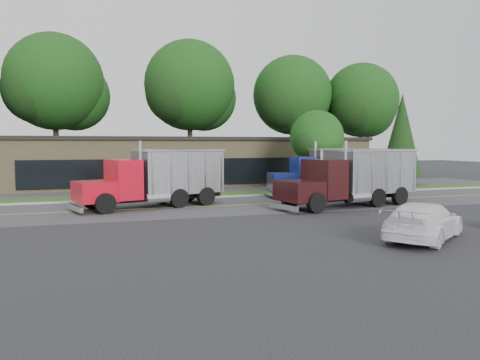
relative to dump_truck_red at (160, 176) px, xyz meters
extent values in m
plane|color=#37373C|center=(2.87, -9.81, -1.81)|extent=(140.00, 140.00, 0.00)
cube|color=#4D4D52|center=(2.87, -0.81, -1.81)|extent=(60.00, 8.00, 0.02)
cube|color=gold|center=(2.87, -0.81, -1.81)|extent=(60.00, 0.12, 0.01)
cube|color=#9E9E99|center=(2.87, 3.39, -1.81)|extent=(60.00, 0.30, 0.12)
cube|color=#35571D|center=(2.87, 5.19, -1.81)|extent=(60.00, 3.40, 0.03)
cube|color=#4D4D52|center=(2.87, 10.19, -1.81)|extent=(60.00, 7.00, 0.02)
cube|color=#94815B|center=(4.87, 16.19, 0.19)|extent=(32.00, 12.00, 4.00)
cylinder|color=#382619|center=(-7.13, 24.19, 0.89)|extent=(0.56, 0.56, 5.39)
sphere|color=#113A10|center=(-7.13, 24.19, 8.20)|extent=(9.85, 9.85, 9.85)
sphere|color=#113A10|center=(-5.28, 25.42, 6.97)|extent=(7.39, 7.39, 7.39)
sphere|color=black|center=(-8.67, 23.27, 7.27)|extent=(6.77, 6.77, 6.77)
cylinder|color=#382619|center=(6.87, 24.19, 0.93)|extent=(0.56, 0.56, 5.48)
sphere|color=#113A10|center=(6.87, 24.19, 8.36)|extent=(10.01, 10.01, 10.01)
sphere|color=#113A10|center=(8.75, 25.44, 7.11)|extent=(7.51, 7.51, 7.51)
sphere|color=black|center=(5.30, 23.25, 7.42)|extent=(6.88, 6.88, 6.88)
cylinder|color=#382619|center=(18.87, 23.19, 0.71)|extent=(0.56, 0.56, 5.04)
sphere|color=#113A10|center=(18.87, 23.19, 7.56)|extent=(9.22, 9.22, 9.22)
sphere|color=#113A10|center=(20.60, 24.34, 6.40)|extent=(6.91, 6.91, 6.91)
sphere|color=black|center=(17.43, 22.33, 6.69)|extent=(6.34, 6.34, 6.34)
cylinder|color=#382619|center=(26.87, 21.19, 0.57)|extent=(0.56, 0.56, 4.76)
sphere|color=#113A10|center=(26.87, 21.19, 7.03)|extent=(8.70, 8.70, 8.70)
sphere|color=#113A10|center=(28.50, 22.28, 5.94)|extent=(6.52, 6.52, 6.52)
sphere|color=black|center=(25.51, 20.37, 6.21)|extent=(5.98, 5.98, 5.98)
cylinder|color=#382619|center=(22.87, 8.19, -1.31)|extent=(0.44, 0.44, 1.00)
cone|color=black|center=(22.87, 8.19, 2.70)|extent=(3.61, 3.61, 7.38)
cylinder|color=#382619|center=(12.87, 5.19, -0.67)|extent=(0.56, 0.56, 2.27)
sphere|color=#113A10|center=(12.87, 5.19, 2.41)|extent=(4.16, 4.16, 4.16)
sphere|color=#113A10|center=(13.65, 5.71, 1.89)|extent=(3.12, 3.12, 3.12)
sphere|color=black|center=(12.22, 4.80, 2.02)|extent=(2.86, 2.86, 2.86)
cube|color=black|center=(-0.24, -0.07, -1.24)|extent=(8.21, 3.33, 0.28)
cube|color=red|center=(-3.68, -1.10, -0.69)|extent=(2.55, 2.77, 1.10)
cube|color=red|center=(-2.13, -0.64, -0.09)|extent=(2.07, 2.71, 2.20)
cube|color=black|center=(-2.73, -0.82, 0.31)|extent=(0.66, 2.03, 0.90)
cube|color=silver|center=(1.14, 0.34, 0.21)|extent=(5.45, 3.81, 2.50)
cube|color=silver|center=(1.14, 0.34, 1.51)|extent=(5.64, 4.00, 0.12)
cylinder|color=black|center=(-3.84, 0.05, -1.24)|extent=(1.15, 0.65, 1.10)
cylinder|color=black|center=(-3.18, -2.15, -1.24)|extent=(1.15, 0.65, 1.10)
cylinder|color=black|center=(1.16, 1.55, -1.24)|extent=(1.15, 0.65, 1.10)
cylinder|color=black|center=(1.82, -0.66, -1.24)|extent=(1.15, 0.65, 1.10)
cube|color=black|center=(11.90, 1.69, -1.24)|extent=(7.40, 2.08, 0.28)
cube|color=navy|center=(8.75, 2.17, -0.69)|extent=(2.08, 2.54, 1.10)
cube|color=navy|center=(10.17, 1.95, -0.09)|extent=(1.62, 2.56, 2.20)
cube|color=black|center=(9.62, 2.03, 0.31)|extent=(0.37, 2.09, 0.90)
cube|color=silver|center=(13.16, 1.50, 0.21)|extent=(4.71, 3.13, 2.50)
cube|color=silver|center=(13.16, 1.50, 1.51)|extent=(4.88, 3.30, 0.12)
cylinder|color=black|center=(9.08, 3.28, -1.24)|extent=(1.14, 0.51, 1.10)
cylinder|color=black|center=(8.74, 1.00, -1.24)|extent=(1.14, 0.51, 1.10)
cylinder|color=black|center=(13.65, 2.59, -1.24)|extent=(1.14, 0.51, 1.10)
cylinder|color=black|center=(13.31, 0.32, -1.24)|extent=(1.14, 0.51, 1.10)
cube|color=black|center=(10.81, -3.31, -1.24)|extent=(8.77, 2.91, 0.28)
cube|color=black|center=(7.10, -4.15, -0.69)|extent=(2.55, 2.71, 1.10)
cube|color=black|center=(8.77, -3.77, -0.09)|extent=(2.02, 2.68, 2.20)
cube|color=black|center=(8.12, -3.92, 0.31)|extent=(0.52, 2.06, 0.90)
cube|color=silver|center=(12.30, -2.97, 0.21)|extent=(5.66, 3.59, 2.50)
cube|color=silver|center=(12.30, -2.97, 1.51)|extent=(5.84, 3.77, 0.12)
cylinder|color=black|center=(7.03, -2.99, -1.24)|extent=(1.15, 0.58, 1.10)
cylinder|color=black|center=(7.54, -5.23, -1.24)|extent=(1.15, 0.58, 1.10)
cylinder|color=black|center=(12.42, -1.77, -1.24)|extent=(1.15, 0.58, 1.10)
cylinder|color=black|center=(12.92, -4.01, -1.24)|extent=(1.15, 0.58, 1.10)
imported|color=white|center=(8.30, -12.70, -1.08)|extent=(5.28, 4.59, 1.46)
camera|label=1|loc=(-3.92, -27.50, 1.90)|focal=35.00mm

